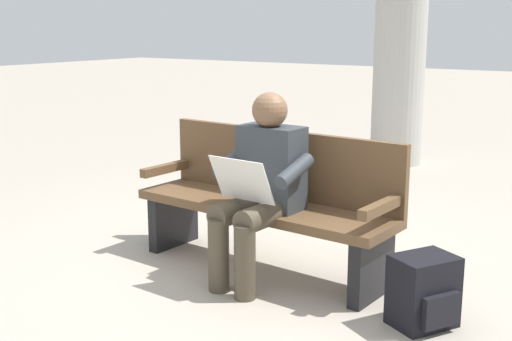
# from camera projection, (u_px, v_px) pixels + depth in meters

# --- Properties ---
(ground_plane) EXTENTS (40.00, 40.00, 0.00)m
(ground_plane) POSITION_uv_depth(u_px,v_px,m) (262.00, 269.00, 4.41)
(ground_plane) COLOR #A89E8E
(bench_near) EXTENTS (1.83, 0.58, 0.90)m
(bench_near) POSITION_uv_depth(u_px,v_px,m) (269.00, 199.00, 4.36)
(bench_near) COLOR brown
(bench_near) RESTS_ON ground
(person_seated) EXTENTS (0.59, 0.59, 1.18)m
(person_seated) POSITION_uv_depth(u_px,v_px,m) (261.00, 183.00, 4.08)
(person_seated) COLOR #33383D
(person_seated) RESTS_ON ground
(backpack) EXTENTS (0.38, 0.40, 0.39)m
(backpack) POSITION_uv_depth(u_px,v_px,m) (424.00, 292.00, 3.54)
(backpack) COLOR black
(backpack) RESTS_ON ground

